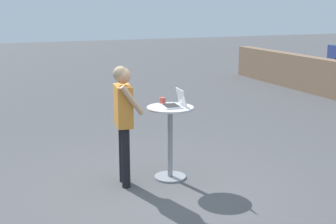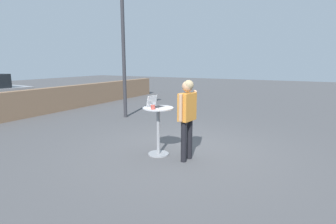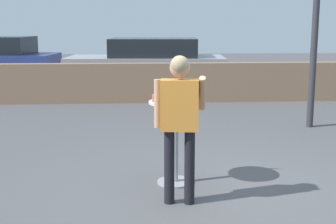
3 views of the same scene
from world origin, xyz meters
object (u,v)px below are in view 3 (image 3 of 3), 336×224
coffee_mug (156,98)px  standing_person (180,112)px  laptop (175,96)px  cafe_table (175,132)px  parked_car_near_street (148,64)px

coffee_mug → standing_person: bearing=-70.7°
laptop → coffee_mug: size_ratio=2.96×
standing_person → cafe_table: bearing=89.0°
coffee_mug → standing_person: 0.67m
laptop → parked_car_near_street: parked_car_near_street is taller
coffee_mug → parked_car_near_street: parked_car_near_street is taller
parked_car_near_street → laptop: bearing=-89.0°
cafe_table → parked_car_near_street: 7.68m
cafe_table → standing_person: size_ratio=0.63×
laptop → parked_car_near_street: bearing=91.0°
parked_car_near_street → coffee_mug: bearing=-90.8°
coffee_mug → cafe_table: bearing=4.5°
cafe_table → coffee_mug: (-0.23, -0.02, 0.41)m
laptop → coffee_mug: (-0.24, -0.08, -0.01)m
cafe_table → coffee_mug: 0.47m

